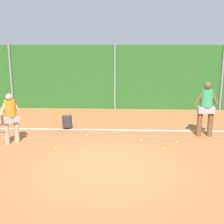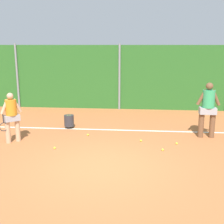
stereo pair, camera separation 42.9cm
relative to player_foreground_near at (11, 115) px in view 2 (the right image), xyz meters
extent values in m
plane|color=#B76638|center=(3.08, 0.39, -0.90)|extent=(27.76, 27.76, 0.00)
cube|color=#286023|center=(3.08, 5.37, 0.63)|extent=(17.47, 0.25, 3.06)
cylinder|color=gray|center=(-1.95, 5.20, 0.66)|extent=(0.10, 0.10, 3.12)
cylinder|color=gray|center=(3.08, 5.20, 0.66)|extent=(0.10, 0.10, 3.12)
cube|color=white|center=(3.08, 1.63, -0.89)|extent=(12.76, 0.10, 0.01)
cylinder|color=tan|center=(0.12, 0.10, -0.55)|extent=(0.16, 0.16, 0.70)
cylinder|color=tan|center=(-0.12, -0.10, -0.55)|extent=(0.16, 0.16, 0.70)
cube|color=#99999E|center=(0.00, 0.00, -0.10)|extent=(0.54, 0.51, 0.19)
cylinder|color=orange|center=(0.00, 0.00, 0.24)|extent=(0.34, 0.34, 0.50)
sphere|color=tan|center=(0.00, 0.00, 0.61)|extent=(0.20, 0.20, 0.20)
cylinder|color=tan|center=(0.15, 0.13, 0.28)|extent=(0.24, 0.22, 0.48)
cylinder|color=tan|center=(-0.15, -0.12, 0.28)|extent=(0.24, 0.22, 0.48)
cylinder|color=black|center=(-0.18, -0.22, -0.06)|extent=(0.03, 0.03, 0.28)
torus|color=#26262B|center=(-0.18, -0.22, -0.33)|extent=(0.23, 0.20, 0.28)
cylinder|color=brown|center=(6.49, 1.06, -0.49)|extent=(0.18, 0.18, 0.82)
cylinder|color=brown|center=(6.13, 1.07, -0.49)|extent=(0.18, 0.18, 0.82)
cube|color=#99999E|center=(6.31, 1.06, 0.03)|extent=(0.55, 0.33, 0.22)
cylinder|color=#339E60|center=(6.31, 1.06, 0.43)|extent=(0.40, 0.40, 0.58)
sphere|color=brown|center=(6.31, 1.06, 0.85)|extent=(0.24, 0.24, 0.24)
cylinder|color=brown|center=(6.54, 1.06, 0.47)|extent=(0.33, 0.11, 0.54)
cylinder|color=brown|center=(6.08, 1.07, 0.47)|extent=(0.33, 0.11, 0.54)
cylinder|color=#2D2D33|center=(1.43, 1.72, -0.61)|extent=(0.36, 0.36, 0.42)
cylinder|color=#2D2D33|center=(1.55, 1.72, -0.86)|extent=(0.02, 0.02, 0.08)
cylinder|color=#2D2D33|center=(1.30, 1.72, -0.86)|extent=(0.02, 0.02, 0.08)
cylinder|color=#2D2D33|center=(1.43, 1.85, -0.86)|extent=(0.02, 0.02, 0.08)
sphere|color=#CCDB33|center=(1.47, 1.75, -0.42)|extent=(0.07, 0.07, 0.07)
sphere|color=#CCDB33|center=(1.38, 1.70, -0.42)|extent=(0.07, 0.07, 0.07)
sphere|color=#CCDB33|center=(4.75, -0.38, -0.86)|extent=(0.07, 0.07, 0.07)
sphere|color=#CCDB33|center=(1.51, -0.52, -0.86)|extent=(0.07, 0.07, 0.07)
sphere|color=#CCDB33|center=(4.11, 0.40, -0.86)|extent=(0.07, 0.07, 0.07)
sphere|color=#CCDB33|center=(2.29, 0.86, -0.86)|extent=(0.07, 0.07, 0.07)
sphere|color=#CCDB33|center=(5.23, 0.24, -0.86)|extent=(0.07, 0.07, 0.07)
camera|label=1|loc=(3.56, -8.62, 2.17)|focal=46.52mm
camera|label=2|loc=(3.99, -8.59, 2.17)|focal=46.52mm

